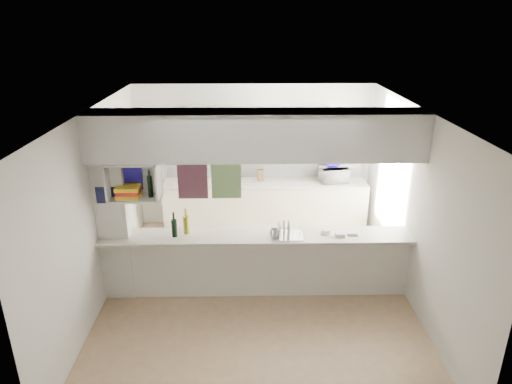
{
  "coord_description": "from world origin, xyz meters",
  "views": [
    {
      "loc": [
        -0.11,
        -5.53,
        3.69
      ],
      "look_at": [
        0.0,
        0.5,
        1.35
      ],
      "focal_mm": 32.0,
      "sensor_mm": 36.0,
      "label": 1
    }
  ],
  "objects_px": {
    "dish_rack": "(287,230)",
    "wine_bottles": "(180,226)",
    "bowl": "(332,165)",
    "microwave": "(334,175)"
  },
  "relations": [
    {
      "from": "dish_rack",
      "to": "wine_bottles",
      "type": "xyz_separation_m",
      "value": [
        -1.43,
        0.07,
        0.04
      ]
    },
    {
      "from": "wine_bottles",
      "to": "bowl",
      "type": "bearing_deg",
      "value": 41.16
    },
    {
      "from": "microwave",
      "to": "bowl",
      "type": "distance_m",
      "value": 0.17
    },
    {
      "from": "microwave",
      "to": "bowl",
      "type": "xyz_separation_m",
      "value": [
        -0.04,
        0.03,
        0.17
      ]
    },
    {
      "from": "bowl",
      "to": "wine_bottles",
      "type": "height_order",
      "value": "wine_bottles"
    },
    {
      "from": "dish_rack",
      "to": "wine_bottles",
      "type": "bearing_deg",
      "value": 176.24
    },
    {
      "from": "microwave",
      "to": "dish_rack",
      "type": "xyz_separation_m",
      "value": [
        -1.01,
        -2.13,
        -0.04
      ]
    },
    {
      "from": "bowl",
      "to": "dish_rack",
      "type": "height_order",
      "value": "bowl"
    },
    {
      "from": "bowl",
      "to": "dish_rack",
      "type": "bearing_deg",
      "value": -114.21
    },
    {
      "from": "microwave",
      "to": "wine_bottles",
      "type": "height_order",
      "value": "wine_bottles"
    }
  ]
}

